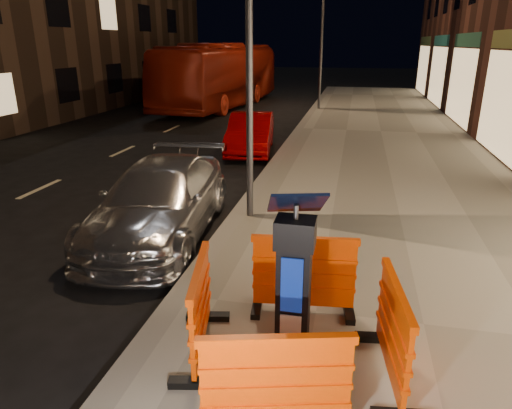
% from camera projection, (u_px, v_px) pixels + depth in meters
% --- Properties ---
extents(ground_plane, '(120.00, 120.00, 0.00)m').
position_uv_depth(ground_plane, '(179.00, 305.00, 5.91)').
color(ground_plane, black).
rests_on(ground_plane, ground).
extents(sidewalk, '(6.00, 60.00, 0.15)m').
position_uv_depth(sidewalk, '(423.00, 330.00, 5.28)').
color(sidewalk, gray).
rests_on(sidewalk, ground).
extents(kerb, '(0.30, 60.00, 0.15)m').
position_uv_depth(kerb, '(179.00, 300.00, 5.88)').
color(kerb, slate).
rests_on(kerb, ground).
extents(parking_kiosk, '(0.63, 0.63, 1.74)m').
position_uv_depth(parking_kiosk, '(294.00, 286.00, 4.34)').
color(parking_kiosk, black).
rests_on(parking_kiosk, sidewalk).
extents(barrier_front, '(1.34, 0.81, 0.97)m').
position_uv_depth(barrier_front, '(276.00, 388.00, 3.60)').
color(barrier_front, '#F34200').
rests_on(barrier_front, sidewalk).
extents(barrier_back, '(1.30, 0.65, 0.97)m').
position_uv_depth(barrier_back, '(304.00, 275.00, 5.35)').
color(barrier_back, '#F34200').
rests_on(barrier_back, sidewalk).
extents(barrier_kerbside, '(0.75, 1.33, 0.97)m').
position_uv_depth(barrier_kerbside, '(201.00, 309.00, 4.66)').
color(barrier_kerbside, '#F34200').
rests_on(barrier_kerbside, sidewalk).
extents(barrier_bldgside, '(0.67, 1.31, 0.97)m').
position_uv_depth(barrier_bldgside, '(393.00, 333.00, 4.28)').
color(barrier_bldgside, '#F34200').
rests_on(barrier_bldgside, sidewalk).
extents(car_silver, '(2.13, 4.47, 1.26)m').
position_uv_depth(car_silver, '(163.00, 233.00, 8.12)').
color(car_silver, '#ADADB2').
rests_on(car_silver, ground).
extents(car_red, '(1.72, 3.71, 1.18)m').
position_uv_depth(car_red, '(251.00, 152.00, 14.16)').
color(car_red, '#8C0303').
rests_on(car_red, ground).
extents(bus_doubledecker, '(3.62, 11.64, 3.19)m').
position_uv_depth(bus_doubledecker, '(222.00, 107.00, 24.16)').
color(bus_doubledecker, maroon).
rests_on(bus_doubledecker, ground).
extents(street_lamp_mid, '(0.12, 0.12, 6.00)m').
position_uv_depth(street_lamp_mid, '(249.00, 46.00, 7.56)').
color(street_lamp_mid, '#3F3F44').
rests_on(street_lamp_mid, sidewalk).
extents(street_lamp_far, '(0.12, 0.12, 6.00)m').
position_uv_depth(street_lamp_far, '(322.00, 44.00, 21.37)').
color(street_lamp_far, '#3F3F44').
rests_on(street_lamp_far, sidewalk).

